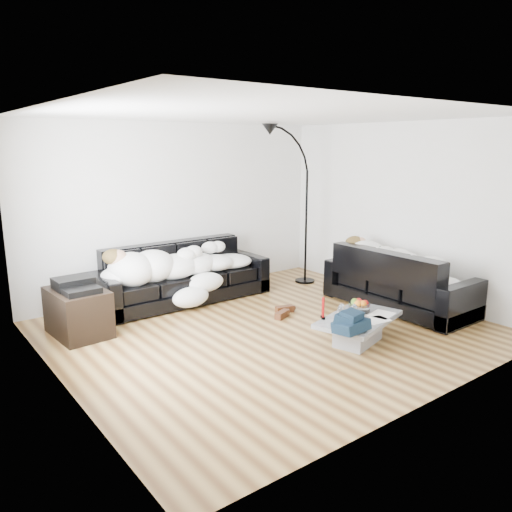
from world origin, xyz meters
TOP-DOWN VIEW (x-y plane):
  - ground at (0.00, 0.00)m, footprint 5.00×5.00m
  - wall_back at (0.00, 2.25)m, footprint 5.00×0.02m
  - wall_left at (-2.50, 0.00)m, footprint 0.02×4.50m
  - wall_right at (2.50, 0.00)m, footprint 0.02×4.50m
  - ceiling at (0.00, 0.00)m, footprint 5.00×5.00m
  - sofa_back at (-0.26, 1.74)m, footprint 2.57×0.89m
  - sofa_right at (2.03, -0.38)m, footprint 0.90×2.11m
  - sleeper_back at (-0.26, 1.69)m, footprint 2.18×0.75m
  - sleeper_right at (2.03, -0.38)m, footprint 0.76×1.80m
  - teal_cushion at (1.97, 0.27)m, footprint 0.42×0.38m
  - coffee_table at (0.56, -0.93)m, footprint 1.22×0.91m
  - fruit_bowl at (0.73, -0.79)m, footprint 0.32×0.32m
  - wine_glass_a at (0.37, -0.84)m, footprint 0.09×0.09m
  - wine_glass_b at (0.29, -0.90)m, footprint 0.09×0.09m
  - wine_glass_c at (0.49, -0.92)m, footprint 0.08×0.08m
  - candle_left at (0.19, -0.73)m, footprint 0.05×0.05m
  - candle_right at (0.22, -0.68)m, footprint 0.05×0.05m
  - newspaper_a at (0.84, -1.04)m, footprint 0.36×0.31m
  - newspaper_b at (0.64, -1.12)m, footprint 0.32×0.24m
  - navy_jacket at (0.12, -1.14)m, footprint 0.42×0.38m
  - shoes at (0.50, 0.35)m, footprint 0.48×0.39m
  - av_cabinet at (-1.94, 1.31)m, footprint 0.62×0.86m
  - stereo at (-1.94, 1.31)m, footprint 0.45×0.36m
  - floor_lamp at (1.90, 1.43)m, footprint 0.89×0.60m

SIDE VIEW (x-z plane):
  - ground at x=0.00m, z-range 0.00..0.00m
  - shoes at x=0.50m, z-range 0.00..0.10m
  - coffee_table at x=0.56m, z-range 0.00..0.32m
  - av_cabinet at x=-1.94m, z-range 0.00..0.57m
  - newspaper_a at x=0.84m, z-range 0.32..0.33m
  - newspaper_b at x=0.64m, z-range 0.32..0.33m
  - fruit_bowl at x=0.73m, z-range 0.32..0.47m
  - wine_glass_c at x=0.49m, z-range 0.32..0.48m
  - wine_glass_a at x=0.37m, z-range 0.32..0.49m
  - wine_glass_b at x=0.29m, z-range 0.32..0.49m
  - sofa_back at x=-0.26m, z-range 0.00..0.84m
  - sofa_right at x=2.03m, z-range 0.00..0.85m
  - candle_right at x=0.22m, z-range 0.32..0.56m
  - candle_left at x=0.19m, z-range 0.32..0.58m
  - navy_jacket at x=0.12m, z-range 0.40..0.58m
  - stereo at x=-1.94m, z-range 0.57..0.70m
  - sleeper_back at x=-0.26m, z-range 0.42..0.86m
  - sleeper_right at x=2.03m, z-range 0.42..0.86m
  - teal_cushion at x=1.97m, z-range 0.62..0.82m
  - floor_lamp at x=1.90m, z-range 0.00..2.27m
  - wall_back at x=0.00m, z-range 0.00..2.60m
  - wall_left at x=-2.50m, z-range 0.00..2.60m
  - wall_right at x=2.50m, z-range 0.00..2.60m
  - ceiling at x=0.00m, z-range 2.60..2.60m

